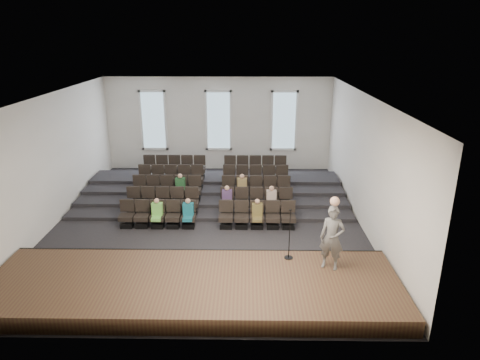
% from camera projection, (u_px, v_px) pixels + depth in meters
% --- Properties ---
extents(ground, '(14.00, 14.00, 0.00)m').
position_uv_depth(ground, '(209.00, 221.00, 17.18)').
color(ground, black).
rests_on(ground, ground).
extents(ceiling, '(12.00, 14.00, 0.02)m').
position_uv_depth(ceiling, '(205.00, 95.00, 15.54)').
color(ceiling, white).
rests_on(ceiling, ground).
extents(wall_back, '(12.00, 0.04, 5.00)m').
position_uv_depth(wall_back, '(219.00, 124.00, 22.99)').
color(wall_back, silver).
rests_on(wall_back, ground).
extents(wall_front, '(12.00, 0.04, 5.00)m').
position_uv_depth(wall_front, '(180.00, 250.00, 9.73)').
color(wall_front, silver).
rests_on(wall_front, ground).
extents(wall_left, '(0.04, 14.00, 5.00)m').
position_uv_depth(wall_left, '(51.00, 161.00, 16.45)').
color(wall_left, silver).
rests_on(wall_left, ground).
extents(wall_right, '(0.04, 14.00, 5.00)m').
position_uv_depth(wall_right, '(365.00, 162.00, 16.27)').
color(wall_right, silver).
rests_on(wall_right, ground).
extents(stage, '(11.80, 3.60, 0.50)m').
position_uv_depth(stage, '(194.00, 287.00, 12.28)').
color(stage, '#46331E').
rests_on(stage, ground).
extents(stage_lip, '(11.80, 0.06, 0.52)m').
position_uv_depth(stage_lip, '(200.00, 257.00, 13.95)').
color(stage_lip, black).
rests_on(stage_lip, ground).
extents(risers, '(11.80, 4.80, 0.60)m').
position_uv_depth(risers, '(214.00, 189.00, 20.11)').
color(risers, black).
rests_on(risers, ground).
extents(seating_rows, '(6.80, 4.70, 1.67)m').
position_uv_depth(seating_rows, '(211.00, 192.00, 18.41)').
color(seating_rows, black).
rests_on(seating_rows, ground).
extents(windows, '(8.44, 0.10, 3.24)m').
position_uv_depth(windows, '(219.00, 121.00, 22.86)').
color(windows, white).
rests_on(windows, wall_back).
extents(audience, '(4.85, 2.64, 1.10)m').
position_uv_depth(audience, '(218.00, 200.00, 17.20)').
color(audience, '#71CA51').
rests_on(audience, seating_rows).
extents(speaker, '(0.84, 0.70, 1.97)m').
position_uv_depth(speaker, '(332.00, 238.00, 12.51)').
color(speaker, '#555451').
rests_on(speaker, stage).
extents(mic_stand, '(0.28, 0.28, 1.67)m').
position_uv_depth(mic_stand, '(289.00, 244.00, 13.21)').
color(mic_stand, black).
rests_on(mic_stand, stage).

